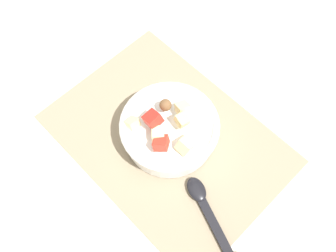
{
  "coord_description": "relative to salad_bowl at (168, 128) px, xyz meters",
  "views": [
    {
      "loc": [
        0.26,
        -0.26,
        0.8
      ],
      "look_at": [
        -0.0,
        0.01,
        0.05
      ],
      "focal_mm": 41.71,
      "sensor_mm": 36.0,
      "label": 1
    }
  ],
  "objects": [
    {
      "name": "placemat",
      "position": [
        0.0,
        -0.01,
        -0.04
      ],
      "size": [
        0.51,
        0.37,
        0.01
      ],
      "primitive_type": "cube",
      "color": "gray",
      "rests_on": "ground_plane"
    },
    {
      "name": "serving_spoon",
      "position": [
        0.18,
        -0.06,
        -0.03
      ],
      "size": [
        0.23,
        0.11,
        0.01
      ],
      "color": "black",
      "rests_on": "placemat"
    },
    {
      "name": "salad_bowl",
      "position": [
        0.0,
        0.0,
        0.0
      ],
      "size": [
        0.22,
        0.22,
        0.11
      ],
      "color": "white",
      "rests_on": "placemat"
    },
    {
      "name": "ground_plane",
      "position": [
        0.0,
        -0.01,
        -0.04
      ],
      "size": [
        2.4,
        2.4,
        0.0
      ],
      "primitive_type": "plane",
      "color": "silver"
    }
  ]
}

